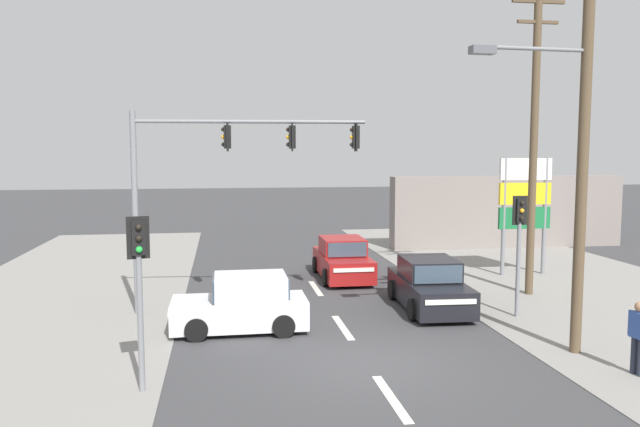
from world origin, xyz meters
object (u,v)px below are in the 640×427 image
at_px(pedestal_signal_right_kerb, 519,235).
at_px(shopping_plaza_sign, 525,199).
at_px(hatchback_kerbside_parked, 243,305).
at_px(pedestrian_at_kerb, 639,334).
at_px(sedan_crossing_left, 429,286).
at_px(pedestal_signal_left_kerb, 139,274).
at_px(sedan_oncoming_mid, 342,260).
at_px(traffic_signal_mast, 216,168).
at_px(utility_pole_foreground_right, 579,130).
at_px(utility_pole_midground_right, 534,137).

relative_size(pedestal_signal_right_kerb, shopping_plaza_sign, 0.77).
bearing_deg(shopping_plaza_sign, hatchback_kerbside_parked, -151.61).
relative_size(pedestal_signal_right_kerb, pedestrian_at_kerb, 2.18).
bearing_deg(pedestal_signal_right_kerb, sedan_crossing_left, 147.72).
distance_m(pedestal_signal_left_kerb, shopping_plaza_sign, 16.65).
xyz_separation_m(sedan_crossing_left, hatchback_kerbside_parked, (-5.76, -1.52, -0.00)).
bearing_deg(hatchback_kerbside_parked, pedestrian_at_kerb, -29.85).
bearing_deg(sedan_oncoming_mid, shopping_plaza_sign, -3.70).
distance_m(traffic_signal_mast, pedestal_signal_right_kerb, 9.04).
bearing_deg(hatchback_kerbside_parked, sedan_oncoming_mid, 58.25).
xyz_separation_m(utility_pole_foreground_right, utility_pole_midground_right, (2.02, 5.93, -0.01)).
height_order(pedestal_signal_right_kerb, hatchback_kerbside_parked, pedestal_signal_right_kerb).
bearing_deg(traffic_signal_mast, pedestrian_at_kerb, -37.43).
xyz_separation_m(pedestal_signal_left_kerb, hatchback_kerbside_parked, (2.14, 4.05, -1.71)).
relative_size(utility_pole_midground_right, pedestrian_at_kerb, 6.20).
bearing_deg(pedestrian_at_kerb, utility_pole_foreground_right, 109.88).
height_order(pedestal_signal_left_kerb, hatchback_kerbside_parked, pedestal_signal_left_kerb).
bearing_deg(utility_pole_midground_right, sedan_oncoming_mid, 147.32).
relative_size(utility_pole_foreground_right, pedestal_signal_right_kerb, 2.78).
height_order(utility_pole_midground_right, pedestal_signal_right_kerb, utility_pole_midground_right).
distance_m(utility_pole_foreground_right, pedestal_signal_right_kerb, 4.37).
bearing_deg(utility_pole_foreground_right, shopping_plaza_sign, 69.50).
xyz_separation_m(pedestal_signal_right_kerb, sedan_crossing_left, (-2.20, 1.39, -1.71)).
xyz_separation_m(traffic_signal_mast, pedestal_signal_right_kerb, (8.61, -1.96, -1.94)).
height_order(pedestal_signal_left_kerb, sedan_crossing_left, pedestal_signal_left_kerb).
relative_size(hatchback_kerbside_parked, pedestrian_at_kerb, 2.23).
bearing_deg(pedestrian_at_kerb, traffic_signal_mast, 142.57).
bearing_deg(traffic_signal_mast, shopping_plaza_sign, 18.43).
distance_m(pedestal_signal_right_kerb, pedestrian_at_kerb, 5.12).
bearing_deg(traffic_signal_mast, sedan_crossing_left, -5.07).
bearing_deg(pedestal_signal_left_kerb, traffic_signal_mast, 76.37).
distance_m(utility_pole_midground_right, hatchback_kerbside_parked, 11.11).
bearing_deg(utility_pole_midground_right, shopping_plaza_sign, 66.42).
relative_size(sedan_crossing_left, hatchback_kerbside_parked, 1.18).
height_order(sedan_crossing_left, pedestrian_at_kerb, pedestrian_at_kerb).
bearing_deg(utility_pole_foreground_right, utility_pole_midground_right, 71.21).
height_order(utility_pole_midground_right, hatchback_kerbside_parked, utility_pole_midground_right).
bearing_deg(sedan_oncoming_mid, pedestrian_at_kerb, -69.10).
height_order(pedestal_signal_right_kerb, pedestal_signal_left_kerb, same).
relative_size(traffic_signal_mast, hatchback_kerbside_parked, 1.89).
relative_size(utility_pole_midground_right, sedan_crossing_left, 2.34).
bearing_deg(shopping_plaza_sign, traffic_signal_mast, -161.57).
relative_size(pedestal_signal_left_kerb, pedestrian_at_kerb, 2.18).
relative_size(pedestal_signal_right_kerb, pedestal_signal_left_kerb, 1.00).
bearing_deg(traffic_signal_mast, utility_pole_foreground_right, -31.98).
relative_size(utility_pole_midground_right, shopping_plaza_sign, 2.20).
bearing_deg(shopping_plaza_sign, pedestal_signal_right_kerb, -118.26).
bearing_deg(traffic_signal_mast, pedestal_signal_right_kerb, -12.82).
height_order(pedestal_signal_right_kerb, sedan_crossing_left, pedestal_signal_right_kerb).
xyz_separation_m(traffic_signal_mast, pedestal_signal_left_kerb, (-1.49, -6.14, -1.94)).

